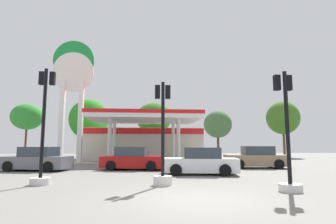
{
  "coord_description": "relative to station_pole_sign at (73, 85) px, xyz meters",
  "views": [
    {
      "loc": [
        -1.56,
        -8.4,
        1.6
      ],
      "look_at": [
        0.57,
        13.62,
        4.31
      ],
      "focal_mm": 29.04,
      "sensor_mm": 36.0,
      "label": 1
    }
  ],
  "objects": [
    {
      "name": "traffic_signal_1",
      "position": [
        11.57,
        -16.06,
        -5.64
      ],
      "size": [
        0.8,
        0.8,
        4.27
      ],
      "color": "silver",
      "rests_on": "ground"
    },
    {
      "name": "traffic_signal_2",
      "position": [
        7.28,
        -14.13,
        -5.79
      ],
      "size": [
        0.76,
        0.76,
        4.23
      ],
      "color": "silver",
      "rests_on": "ground"
    },
    {
      "name": "station_pole_sign",
      "position": [
        0.0,
        0.0,
        0.0
      ],
      "size": [
        3.72,
        0.56,
        11.34
      ],
      "color": "white",
      "rests_on": "ground"
    },
    {
      "name": "tree_4",
      "position": [
        25.45,
        9.66,
        -1.84
      ],
      "size": [
        4.35,
        4.35,
        7.53
      ],
      "color": "brown",
      "rests_on": "ground"
    },
    {
      "name": "car_3",
      "position": [
        9.65,
        -10.33,
        -6.45
      ],
      "size": [
        4.35,
        2.43,
        1.47
      ],
      "color": "black",
      "rests_on": "ground"
    },
    {
      "name": "tree_2",
      "position": [
        7.93,
        9.07,
        -2.08
      ],
      "size": [
        4.52,
        4.52,
        6.98
      ],
      "color": "brown",
      "rests_on": "ground"
    },
    {
      "name": "car_0",
      "position": [
        14.51,
        -6.46,
        -6.42
      ],
      "size": [
        4.49,
        2.42,
        1.53
      ],
      "color": "black",
      "rests_on": "ground"
    },
    {
      "name": "tree_1",
      "position": [
        -0.06,
        8.45,
        -2.37
      ],
      "size": [
        4.69,
        4.69,
        7.18
      ],
      "color": "brown",
      "rests_on": "ground"
    },
    {
      "name": "tree_0",
      "position": [
        -7.9,
        9.98,
        -2.0
      ],
      "size": [
        3.83,
        3.83,
        6.77
      ],
      "color": "brown",
      "rests_on": "ground"
    },
    {
      "name": "car_1",
      "position": [
        -0.2,
        -7.15,
        -6.44
      ],
      "size": [
        4.44,
        2.55,
        1.5
      ],
      "color": "black",
      "rests_on": "ground"
    },
    {
      "name": "gas_station",
      "position": [
        6.63,
        4.78,
        -5.03
      ],
      "size": [
        12.67,
        12.52,
        4.45
      ],
      "color": "beige",
      "rests_on": "ground"
    },
    {
      "name": "tree_3",
      "position": [
        16.15,
        8.83,
        -2.86
      ],
      "size": [
        3.59,
        3.59,
        6.01
      ],
      "color": "brown",
      "rests_on": "ground"
    },
    {
      "name": "traffic_signal_3",
      "position": [
        2.32,
        -13.54,
        -5.45
      ],
      "size": [
        0.79,
        0.79,
        4.85
      ],
      "color": "silver",
      "rests_on": "ground"
    },
    {
      "name": "car_2",
      "position": [
        5.89,
        -7.04,
        -6.44
      ],
      "size": [
        4.42,
        2.53,
        1.49
      ],
      "color": "black",
      "rests_on": "ground"
    },
    {
      "name": "ground_plane",
      "position": [
        7.97,
        -16.91,
        -7.12
      ],
      "size": [
        90.0,
        90.0,
        0.0
      ],
      "primitive_type": "plane",
      "color": "slate",
      "rests_on": "ground"
    }
  ]
}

